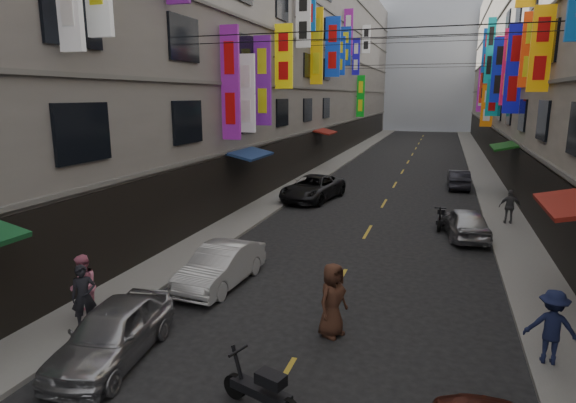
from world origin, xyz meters
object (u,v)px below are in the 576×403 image
Objects in this scene: scooter_far_right at (441,219)px; pedestrian_rnear at (552,327)px; pedestrian_crossing at (333,300)px; scooter_crossing at (262,390)px; car_right_far at (459,179)px; pedestrian_lnear at (84,296)px; car_left_mid at (221,266)px; pedestrian_lfar at (83,286)px; car_left_near at (113,333)px; car_left_far at (313,188)px; pedestrian_rfar at (510,207)px; car_right_mid at (465,223)px.

pedestrian_rnear is at bearing 106.46° from scooter_far_right.
pedestrian_rnear is 4.83m from pedestrian_crossing.
scooter_crossing is 0.48× the size of car_right_far.
scooter_far_right is 1.10× the size of pedestrian_lnear.
car_left_mid is 20.79m from car_right_far.
scooter_far_right is at bearing 82.69° from car_right_far.
pedestrian_lfar reaches higher than pedestrian_rnear.
scooter_crossing is 0.93× the size of pedestrian_crossing.
pedestrian_lfar is at bearing 64.65° from car_right_far.
scooter_crossing is 1.07× the size of pedestrian_lnear.
pedestrian_lnear is 0.69m from pedestrian_lfar.
car_left_near is 0.98× the size of car_left_mid.
pedestrian_crossing is at bearing 79.04° from car_right_far.
pedestrian_lnear is (-9.40, -23.22, 0.34)m from car_right_far.
pedestrian_crossing is at bearing 8.16° from scooter_crossing.
pedestrian_rnear reaches higher than car_left_near.
car_left_far is (-0.13, 17.84, 0.05)m from car_left_near.
pedestrian_rfar reaches higher than car_left_far.
car_left_near is 2.46m from pedestrian_lfar.
scooter_crossing is at bearing -58.93° from pedestrian_lnear.
pedestrian_crossing is (-2.46, -11.22, 0.49)m from scooter_far_right.
scooter_crossing is at bearing -54.06° from car_left_mid.
pedestrian_rfar is 0.84× the size of pedestrian_crossing.
scooter_crossing is at bearing -165.06° from pedestrian_crossing.
car_right_mid is (7.87, 12.57, -0.00)m from car_left_near.
pedestrian_lnear is (-5.36, 1.59, 0.49)m from scooter_crossing.
scooter_far_right is (3.06, 14.52, 0.00)m from scooter_crossing.
car_left_mid is (-6.50, -9.10, 0.20)m from scooter_far_right.
pedestrian_lnear is at bearing 142.08° from car_left_near.
pedestrian_crossing is (4.57, -15.22, 0.24)m from car_left_far.
pedestrian_lfar is (-0.45, 0.52, 0.02)m from pedestrian_lnear.
pedestrian_lfar is (-9.85, -22.70, 0.36)m from car_right_far.
car_left_far reaches higher than scooter_crossing.
pedestrian_lfar reaches higher than pedestrian_lnear.
car_right_mid reaches higher than scooter_far_right.
car_left_mid reaches higher than scooter_far_right.
pedestrian_rfar is (9.85, 15.19, 0.25)m from car_left_near.
pedestrian_lfar is 6.53m from pedestrian_crossing.
car_right_far is at bearing -99.36° from car_right_mid.
scooter_crossing is at bearing 35.83° from pedestrian_rnear.
car_right_far is 2.17× the size of pedestrian_lfar.
car_right_mid is 1.05× the size of car_right_far.
pedestrian_crossing is at bearing 61.59° from car_right_mid.
pedestrian_rfar is (11.84, 13.76, -0.05)m from pedestrian_lfar.
car_left_near is 17.84m from car_left_far.
pedestrian_rnear is at bearing -39.85° from scooter_crossing.
scooter_far_right is 3.29m from pedestrian_rfar.
car_right_far is at bearing 16.24° from pedestrian_crossing.
car_right_far is 9.16m from pedestrian_rfar.
car_left_near is 2.29× the size of pedestrian_lfar.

